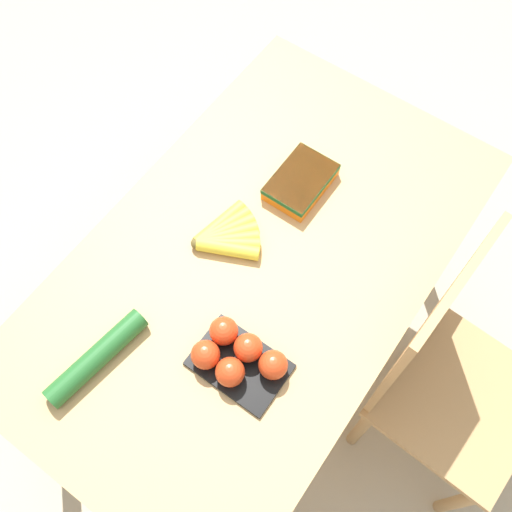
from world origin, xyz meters
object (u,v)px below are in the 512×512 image
(banana_bunch, at_px, (225,236))
(carrot_bag, at_px, (301,181))
(tomato_pack, at_px, (237,356))
(cucumber_near, at_px, (97,357))
(chair, at_px, (444,376))

(banana_bunch, distance_m, carrot_bag, 0.26)
(tomato_pack, height_order, cucumber_near, tomato_pack)
(carrot_bag, relative_size, cucumber_near, 0.68)
(chair, xyz_separation_m, tomato_pack, (0.34, -0.44, 0.26))
(tomato_pack, distance_m, cucumber_near, 0.32)
(banana_bunch, xyz_separation_m, cucumber_near, (0.43, -0.05, 0.01))
(tomato_pack, xyz_separation_m, cucumber_near, (0.19, -0.26, -0.01))
(chair, bearing_deg, tomato_pack, 130.85)
(banana_bunch, distance_m, cucumber_near, 0.43)
(chair, xyz_separation_m, cucumber_near, (0.53, -0.70, 0.25))
(tomato_pack, bearing_deg, banana_bunch, -138.64)
(cucumber_near, bearing_deg, chair, 126.83)
(tomato_pack, height_order, carrot_bag, tomato_pack)
(tomato_pack, bearing_deg, carrot_bag, -163.32)
(chair, relative_size, banana_bunch, 5.56)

